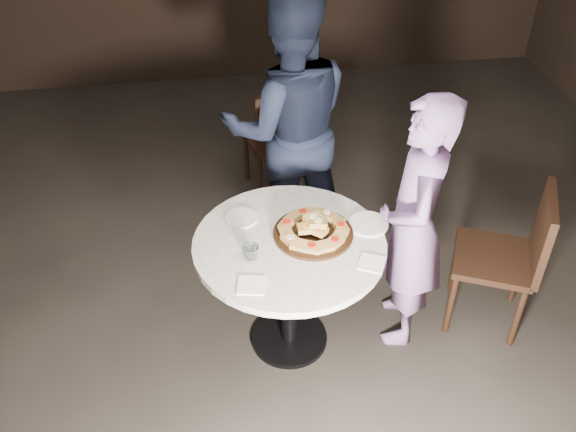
{
  "coord_description": "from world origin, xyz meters",
  "views": [
    {
      "loc": [
        -0.49,
        -2.52,
        2.9
      ],
      "look_at": [
        -0.1,
        0.02,
        0.88
      ],
      "focal_mm": 40.0,
      "sensor_mm": 36.0,
      "label": 1
    }
  ],
  "objects_px": {
    "diner_teal": "(413,226)",
    "water_glass": "(251,252)",
    "chair_right": "(513,252)",
    "diner_navy": "(288,127)",
    "table": "(289,262)",
    "serving_board": "(313,233)",
    "focaccia_pile": "(314,228)",
    "chair_far": "(280,135)"
  },
  "relations": [
    {
      "from": "chair_far",
      "to": "diner_navy",
      "type": "relative_size",
      "value": 0.52
    },
    {
      "from": "table",
      "to": "focaccia_pile",
      "type": "relative_size",
      "value": 3.46
    },
    {
      "from": "serving_board",
      "to": "chair_right",
      "type": "relative_size",
      "value": 0.45
    },
    {
      "from": "chair_right",
      "to": "diner_navy",
      "type": "xyz_separation_m",
      "value": [
        -1.13,
        0.96,
        0.35
      ]
    },
    {
      "from": "chair_far",
      "to": "chair_right",
      "type": "xyz_separation_m",
      "value": [
        1.11,
        -1.45,
        0.01
      ]
    },
    {
      "from": "focaccia_pile",
      "to": "chair_far",
      "type": "bearing_deg",
      "value": 89.12
    },
    {
      "from": "chair_far",
      "to": "diner_teal",
      "type": "bearing_deg",
      "value": 99.7
    },
    {
      "from": "serving_board",
      "to": "diner_teal",
      "type": "bearing_deg",
      "value": -1.91
    },
    {
      "from": "diner_teal",
      "to": "water_glass",
      "type": "bearing_deg",
      "value": -68.63
    },
    {
      "from": "focaccia_pile",
      "to": "chair_far",
      "type": "relative_size",
      "value": 0.41
    },
    {
      "from": "table",
      "to": "chair_right",
      "type": "relative_size",
      "value": 1.42
    },
    {
      "from": "diner_navy",
      "to": "chair_right",
      "type": "bearing_deg",
      "value": 139.66
    },
    {
      "from": "table",
      "to": "diner_teal",
      "type": "distance_m",
      "value": 0.68
    },
    {
      "from": "focaccia_pile",
      "to": "chair_right",
      "type": "relative_size",
      "value": 0.41
    },
    {
      "from": "focaccia_pile",
      "to": "diner_navy",
      "type": "height_order",
      "value": "diner_navy"
    },
    {
      "from": "table",
      "to": "chair_far",
      "type": "height_order",
      "value": "chair_far"
    },
    {
      "from": "table",
      "to": "water_glass",
      "type": "relative_size",
      "value": 16.35
    },
    {
      "from": "serving_board",
      "to": "chair_far",
      "type": "xyz_separation_m",
      "value": [
        0.02,
        1.4,
        -0.23
      ]
    },
    {
      "from": "focaccia_pile",
      "to": "chair_right",
      "type": "distance_m",
      "value": 1.16
    },
    {
      "from": "serving_board",
      "to": "chair_right",
      "type": "bearing_deg",
      "value": -2.93
    },
    {
      "from": "serving_board",
      "to": "chair_far",
      "type": "distance_m",
      "value": 1.42
    },
    {
      "from": "diner_teal",
      "to": "chair_far",
      "type": "bearing_deg",
      "value": -146.23
    },
    {
      "from": "focaccia_pile",
      "to": "chair_right",
      "type": "height_order",
      "value": "chair_right"
    },
    {
      "from": "focaccia_pile",
      "to": "diner_teal",
      "type": "bearing_deg",
      "value": -1.89
    },
    {
      "from": "water_glass",
      "to": "focaccia_pile",
      "type": "bearing_deg",
      "value": 21.36
    },
    {
      "from": "chair_right",
      "to": "table",
      "type": "bearing_deg",
      "value": -66.41
    },
    {
      "from": "table",
      "to": "serving_board",
      "type": "distance_m",
      "value": 0.2
    },
    {
      "from": "focaccia_pile",
      "to": "water_glass",
      "type": "bearing_deg",
      "value": -158.64
    },
    {
      "from": "serving_board",
      "to": "diner_navy",
      "type": "xyz_separation_m",
      "value": [
        0.01,
        0.9,
        0.12
      ]
    },
    {
      "from": "serving_board",
      "to": "diner_navy",
      "type": "bearing_deg",
      "value": 89.65
    },
    {
      "from": "serving_board",
      "to": "table",
      "type": "bearing_deg",
      "value": -164.1
    },
    {
      "from": "table",
      "to": "diner_navy",
      "type": "height_order",
      "value": "diner_navy"
    },
    {
      "from": "focaccia_pile",
      "to": "diner_navy",
      "type": "bearing_deg",
      "value": 89.72
    },
    {
      "from": "focaccia_pile",
      "to": "chair_far",
      "type": "height_order",
      "value": "chair_far"
    },
    {
      "from": "diner_navy",
      "to": "diner_teal",
      "type": "height_order",
      "value": "diner_navy"
    },
    {
      "from": "water_glass",
      "to": "diner_teal",
      "type": "relative_size",
      "value": 0.05
    },
    {
      "from": "focaccia_pile",
      "to": "chair_right",
      "type": "xyz_separation_m",
      "value": [
        1.13,
        -0.06,
        -0.27
      ]
    },
    {
      "from": "table",
      "to": "serving_board",
      "type": "xyz_separation_m",
      "value": [
        0.13,
        0.04,
        0.15
      ]
    },
    {
      "from": "focaccia_pile",
      "to": "diner_teal",
      "type": "height_order",
      "value": "diner_teal"
    },
    {
      "from": "serving_board",
      "to": "focaccia_pile",
      "type": "height_order",
      "value": "focaccia_pile"
    },
    {
      "from": "serving_board",
      "to": "focaccia_pile",
      "type": "xyz_separation_m",
      "value": [
        0.0,
        -0.0,
        0.04
      ]
    },
    {
      "from": "chair_right",
      "to": "diner_teal",
      "type": "bearing_deg",
      "value": -69.31
    }
  ]
}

